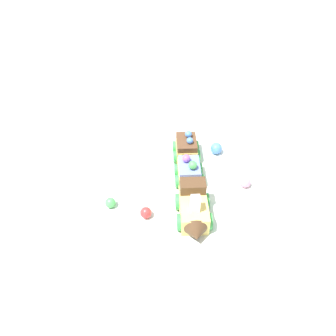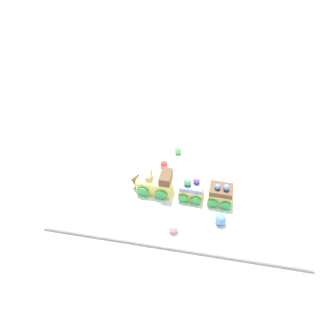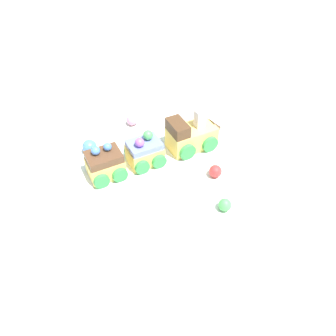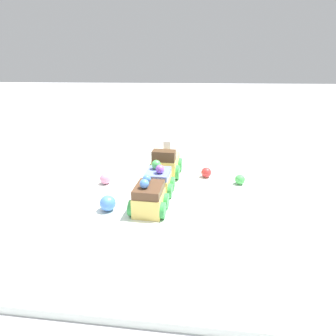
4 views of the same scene
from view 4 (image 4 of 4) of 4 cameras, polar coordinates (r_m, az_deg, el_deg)
ground_plane at (r=0.58m, az=3.82°, el=-5.35°), size 10.00×10.00×0.00m
display_board at (r=0.57m, az=3.84°, el=-4.81°), size 0.65×0.45×0.01m
cake_train_locomotive at (r=0.64m, az=-0.27°, el=1.17°), size 0.12×0.07×0.08m
cake_car_blueberry at (r=0.54m, az=-2.20°, el=-2.96°), size 0.07×0.07×0.07m
cake_car_chocolate at (r=0.47m, az=-4.15°, el=-6.73°), size 0.07×0.07×0.07m
gumball_red at (r=0.63m, az=8.33°, el=-0.95°), size 0.02×0.02×0.02m
gumball_pink at (r=0.60m, az=-13.38°, el=-2.19°), size 0.02×0.02×0.02m
gumball_blue at (r=0.49m, az=-12.99°, el=-7.46°), size 0.03×0.03×0.03m
gumball_green at (r=0.60m, az=15.38°, el=-2.43°), size 0.02×0.02×0.02m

